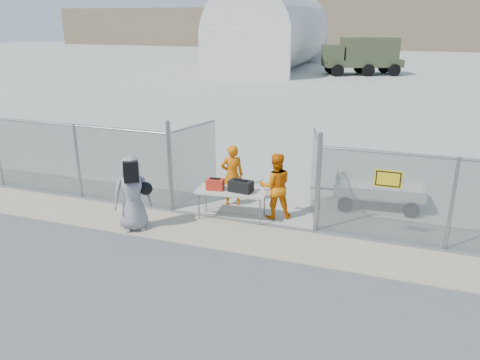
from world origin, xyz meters
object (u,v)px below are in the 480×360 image
at_px(security_worker_right, 275,186).
at_px(visitor, 132,194).
at_px(security_worker_left, 232,175).
at_px(folding_table, 232,204).
at_px(utility_trailer, 378,193).

relative_size(security_worker_right, visitor, 0.93).
bearing_deg(security_worker_left, folding_table, 85.45).
distance_m(folding_table, security_worker_right, 1.24).
xyz_separation_m(visitor, utility_trailer, (5.61, 3.67, -0.57)).
distance_m(security_worker_right, utility_trailer, 3.10).
bearing_deg(visitor, security_worker_left, 18.28).
xyz_separation_m(security_worker_left, visitor, (-1.74, -2.36, 0.07)).
relative_size(security_worker_left, utility_trailer, 0.56).
bearing_deg(security_worker_right, folding_table, -2.55).
relative_size(folding_table, security_worker_right, 1.04).
height_order(security_worker_right, visitor, visitor).
bearing_deg(security_worker_left, utility_trailer, 174.18).
bearing_deg(utility_trailer, security_worker_right, -150.70).
height_order(security_worker_left, visitor, visitor).
distance_m(folding_table, visitor, 2.59).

